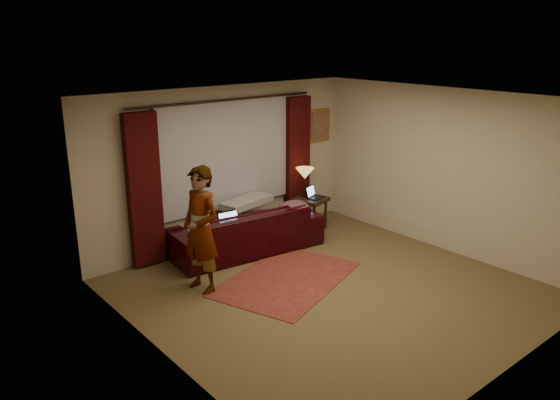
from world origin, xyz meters
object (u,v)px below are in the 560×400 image
object	(u,v)px
sofa	(246,222)
end_table	(311,213)
person	(201,230)
laptop_table	(316,192)
laptop_sofa	(233,222)
tiffany_lamp	(305,182)

from	to	relation	value
sofa	end_table	bearing A→B (deg)	-170.34
end_table	person	distance (m)	2.95
end_table	laptop_table	world-z (taller)	laptop_table
sofa	laptop_sofa	distance (m)	0.44
sofa	tiffany_lamp	size ratio (longest dim) A/B	4.76
sofa	laptop_sofa	bearing A→B (deg)	32.13
end_table	person	size ratio (longest dim) A/B	0.34
sofa	laptop_table	distance (m)	1.56
tiffany_lamp	laptop_table	distance (m)	0.27
sofa	end_table	xyz separation A→B (m)	(1.49, 0.08, -0.20)
end_table	person	xyz separation A→B (m)	(-2.78, -0.82, 0.58)
tiffany_lamp	end_table	bearing A→B (deg)	-84.38
laptop_table	person	distance (m)	2.94
tiffany_lamp	laptop_table	world-z (taller)	tiffany_lamp
laptop_sofa	laptop_table	distance (m)	1.94
tiffany_lamp	person	bearing A→B (deg)	-160.63
end_table	sofa	bearing A→B (deg)	-176.97
laptop_sofa	tiffany_lamp	bearing A→B (deg)	17.10
sofa	end_table	world-z (taller)	sofa
laptop_sofa	tiffany_lamp	world-z (taller)	tiffany_lamp
tiffany_lamp	laptop_table	xyz separation A→B (m)	(0.07, -0.22, -0.15)
person	end_table	bearing A→B (deg)	98.02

